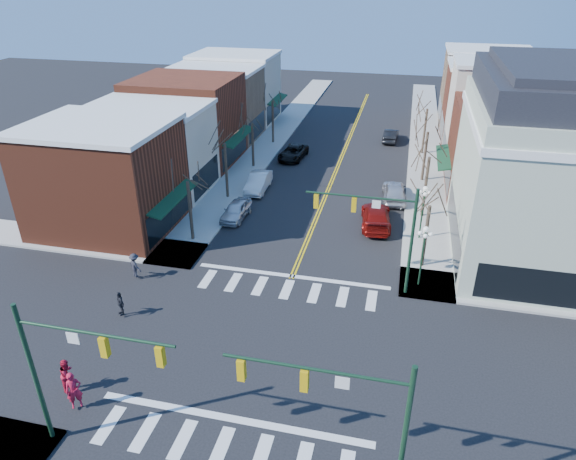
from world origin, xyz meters
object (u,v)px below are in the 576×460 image
Objects in this scene: car_left_far at (293,152)px; lamppost_midblock at (423,204)px; lamppost_corner at (424,246)px; car_right_near at (376,216)px; car_right_mid at (394,191)px; pedestrian_red_b at (68,374)px; car_right_far at (391,135)px; pedestrian_dark_b at (135,265)px; car_left_mid at (258,182)px; victorian_corner at (560,168)px; pedestrian_red_a at (74,390)px; pedestrian_dark_a at (120,303)px; car_left_near at (236,210)px.

lamppost_midblock is at bearing -43.68° from car_left_far.
lamppost_corner is 25.67m from car_left_far.
car_left_far is at bearing -60.77° from car_right_near.
lamppost_midblock is 20.41m from car_left_far.
car_right_near is (-3.40, 1.58, -2.17)m from lamppost_midblock.
car_right_mid is 2.77× the size of pedestrian_red_b.
pedestrian_red_b is at bearing -89.62° from car_left_far.
pedestrian_dark_b is (-14.80, -33.60, 0.29)m from car_right_far.
car_right_near is (9.79, -13.83, 0.12)m from car_left_far.
pedestrian_red_b is (-3.30, -35.10, 0.35)m from car_left_far.
car_left_mid is 2.70× the size of pedestrian_red_b.
victorian_corner reaches higher than pedestrian_red_a.
lamppost_corner is at bearing -43.16° from car_left_mid.
car_left_mid is 16.58m from pedestrian_dark_b.
car_right_near is 20.51m from pedestrian_dark_a.
car_right_mid is at bearing 94.37° from pedestrian_dark_a.
pedestrian_red_a reaches higher than pedestrian_red_b.
lamppost_corner is 13.78m from car_right_mid.
pedestrian_red_b is 1.15× the size of pedestrian_dark_a.
car_left_mid is at bearing 163.19° from victorian_corner.
lamppost_corner is 9.03m from car_right_near.
victorian_corner is 9.10m from lamppost_midblock.
car_right_far is (11.05, 17.46, -0.07)m from car_left_mid.
victorian_corner is 3.29× the size of lamppost_midblock.
pedestrian_red_a is 11.20m from pedestrian_dark_b.
pedestrian_red_a is (-12.10, -22.22, 0.33)m from car_right_near.
victorian_corner is at bearing 163.85° from car_right_near.
car_left_far is (-13.19, 21.91, -2.28)m from lamppost_corner.
pedestrian_dark_a is at bearing 72.99° from car_right_far.
lamppost_corner is 0.89× the size of car_right_mid.
victorian_corner reaches higher than pedestrian_dark_a.
lamppost_midblock reaches higher than car_right_near.
pedestrian_red_a is (-13.29, -27.57, 0.30)m from car_right_mid.
lamppost_corner is 0.88× the size of car_left_far.
victorian_corner is 3.02× the size of car_left_mid.
car_left_far is 25.68m from pedestrian_dark_b.
lamppost_corner is at bearing -90.00° from lamppost_midblock.
car_right_far is 45.45m from pedestrian_red_b.
lamppost_corner is 2.55× the size of pedestrian_dark_b.
car_right_mid is at bearing 144.74° from victorian_corner.
car_left_far is at bearing -18.90° from pedestrian_red_b.
pedestrian_red_b is at bearing -129.93° from lamppost_midblock.
pedestrian_red_b is (-2.04, -26.07, 0.25)m from car_left_mid.
pedestrian_red_b reaches higher than car_right_mid.
pedestrian_dark_b is at bearing -104.54° from car_left_mid.
pedestrian_dark_a is at bearing 64.32° from pedestrian_red_a.
victorian_corner is at bearing 1.75° from pedestrian_red_a.
car_right_near reaches higher than car_right_far.
car_right_far is at bearing 110.12° from pedestrian_dark_a.
lamppost_midblock is 1.05× the size of car_left_near.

